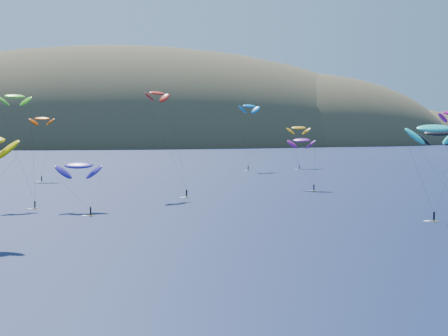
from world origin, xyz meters
TOP-DOWN VIEW (x-y plane):
  - island at (39.40, 562.36)m, footprint 730.00×300.00m
  - kitesurfer_1 at (-34.16, 165.96)m, footprint 8.17×10.14m
  - kitesurfer_3 at (-35.42, 101.30)m, footprint 9.22×12.29m
  - kitesurfer_4 at (42.99, 193.21)m, footprint 10.58×8.08m
  - kitesurfer_5 at (46.69, 63.73)m, footprint 11.39×10.61m
  - kitesurfer_6 at (39.35, 120.48)m, footprint 8.35×11.80m
  - kitesurfer_7 at (51.69, 70.55)m, footprint 9.47×12.47m
  - kitesurfer_9 at (-2.13, 112.22)m, footprint 11.27×10.25m
  - kitesurfer_10 at (-21.38, 87.76)m, footprint 9.62×11.92m
  - kitesurfer_11 at (67.09, 203.34)m, footprint 10.26×14.27m

SIDE VIEW (x-z plane):
  - island at x=39.40m, z-range -115.74..94.26m
  - kitesurfer_10 at x=-21.38m, z-range 3.43..15.47m
  - kitesurfer_6 at x=39.35m, z-range 5.72..21.53m
  - kitesurfer_7 at x=51.69m, z-range 6.92..25.63m
  - kitesurfer_11 at x=67.09m, z-range 7.01..26.37m
  - kitesurfer_5 at x=46.69m, z-range 7.20..27.41m
  - kitesurfer_1 at x=-34.16m, z-range 8.89..31.06m
  - kitesurfer_3 at x=-35.42m, z-range 11.13..37.50m
  - kitesurfer_4 at x=42.99m, z-range 11.32..39.41m
  - kitesurfer_9 at x=-2.13m, z-range 11.86..39.93m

